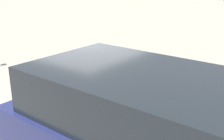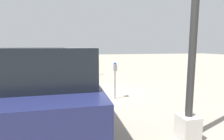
# 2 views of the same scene
# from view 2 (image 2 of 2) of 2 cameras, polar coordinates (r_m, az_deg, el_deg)

# --- Properties ---
(ground_plane) EXTENTS (80.00, 80.00, 0.00)m
(ground_plane) POSITION_cam_2_polar(r_m,az_deg,el_deg) (7.79, -5.09, -8.28)
(ground_plane) COLOR gray
(parking_meter_near) EXTENTS (0.21, 0.12, 1.50)m
(parking_meter_near) POSITION_cam_2_polar(r_m,az_deg,el_deg) (7.07, 0.98, -0.70)
(parking_meter_near) COLOR gray
(parking_meter_near) RESTS_ON ground
(parking_meter_far) EXTENTS (0.21, 0.12, 1.59)m
(parking_meter_far) POSITION_cam_2_polar(r_m,az_deg,el_deg) (12.90, -5.86, 3.30)
(parking_meter_far) COLOR gray
(parking_meter_far) RESTS_ON ground
(lamp_post) EXTENTS (0.44, 0.44, 5.94)m
(lamp_post) POSITION_cam_2_polar(r_m,az_deg,el_deg) (4.24, 24.71, 4.64)
(lamp_post) COLOR beige
(lamp_post) RESTS_ON ground
(parked_van) EXTENTS (4.92, 2.07, 2.11)m
(parked_van) POSITION_cam_2_polar(r_m,az_deg,el_deg) (4.58, -19.58, -5.14)
(parked_van) COLOR navy
(parked_van) RESTS_ON ground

